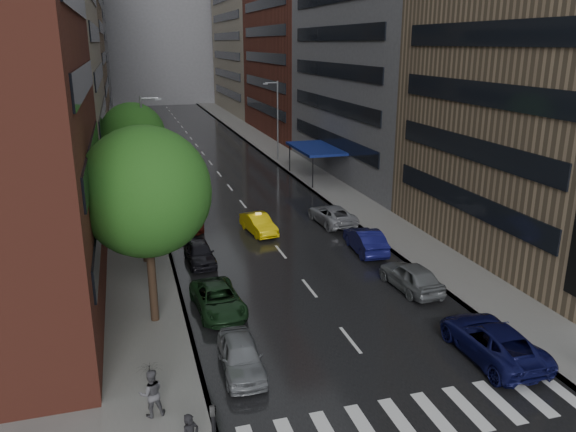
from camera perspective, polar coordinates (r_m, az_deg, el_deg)
name	(u,v)px	position (r m, az deg, el deg)	size (l,w,h in m)	color
ground	(389,389)	(23.84, 10.18, -16.87)	(220.00, 220.00, 0.00)	gray
road	(205,156)	(69.40, -8.40, 6.02)	(14.00, 140.00, 0.01)	black
sidewalk_left	(129,160)	(68.75, -15.87, 5.50)	(4.00, 140.00, 0.15)	gray
sidewalk_right	(277,152)	(71.16, -1.17, 6.53)	(4.00, 140.00, 0.15)	gray
crosswalk	(418,418)	(22.50, 13.05, -19.37)	(13.15, 2.80, 0.01)	silver
buildings_left	(65,19)	(76.52, -21.75, 18.11)	(8.00, 108.00, 38.00)	maroon
buildings_right	(306,28)	(78.09, 1.87, 18.50)	(8.05, 109.10, 36.00)	#937A5B
building_far	(158,30)	(135.83, -13.10, 17.95)	(40.00, 14.00, 32.00)	slate
tree_near	(145,192)	(26.65, -14.28, 2.38)	(6.12, 6.12, 9.75)	#382619
tree_mid	(140,177)	(34.84, -14.79, 3.87)	(5.10, 5.10, 8.13)	#382619
tree_far	(133,135)	(48.97, -15.48, 7.92)	(5.38, 5.38, 8.58)	#382619
taxi	(259,224)	(40.69, -3.01, -0.80)	(1.47, 4.22, 1.39)	yellow
parked_cars_left	(205,266)	(33.41, -8.43, -5.07)	(2.55, 24.46, 1.43)	slate
parked_cars_right	(396,265)	(33.68, 10.93, -4.88)	(2.69, 25.33, 1.59)	#0D0F3F
ped_black_umbrella	(151,386)	(21.77, -13.77, -16.43)	(0.97, 0.98, 2.09)	#4C4B50
street_lamp_left	(145,148)	(48.24, -14.31, 6.69)	(1.74, 0.22, 9.00)	gray
street_lamp_right	(277,119)	(65.30, -1.13, 9.84)	(1.74, 0.22, 9.00)	gray
awning	(316,148)	(56.50, 2.83, 6.87)	(4.00, 8.00, 3.12)	navy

